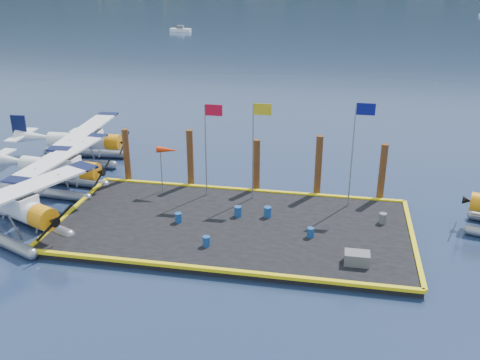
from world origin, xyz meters
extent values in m
plane|color=#172546|center=(0.00, 0.00, 0.00)|extent=(4000.00, 4000.00, 0.00)
cube|color=black|center=(0.00, 0.00, 0.20)|extent=(20.00, 10.00, 0.40)
cylinder|color=gray|center=(-11.86, -1.56, 0.33)|extent=(6.56, 3.30, 0.66)
cylinder|color=white|center=(-12.13, -2.77, 1.82)|extent=(5.20, 3.13, 1.22)
cube|color=white|center=(-11.52, -3.03, 2.21)|extent=(2.71, 2.07, 0.99)
cube|color=black|center=(-11.22, -3.16, 2.43)|extent=(1.88, 1.67, 0.61)
cylinder|color=orange|center=(-9.49, -3.89, 1.82)|extent=(1.52, 1.61, 1.28)
cube|color=black|center=(-8.62, -4.26, 1.82)|extent=(1.03, 2.29, 1.24)
cube|color=white|center=(-11.52, -3.03, 2.76)|extent=(5.43, 9.80, 0.13)
cube|color=#0A1036|center=(-9.66, 1.35, 2.76)|extent=(1.92, 1.57, 0.14)
cylinder|color=gray|center=(-12.96, 4.59, 0.31)|extent=(6.44, 1.18, 0.62)
cylinder|color=gray|center=(-13.16, 2.32, 0.31)|extent=(6.44, 1.18, 0.62)
cylinder|color=white|center=(-12.85, 3.43, 1.71)|extent=(4.89, 1.55, 1.14)
cube|color=white|center=(-12.24, 3.38, 2.07)|extent=(2.37, 1.33, 0.93)
cube|color=black|center=(-11.93, 3.35, 2.28)|extent=(1.54, 1.21, 0.57)
cylinder|color=orange|center=(-10.18, 3.20, 1.71)|extent=(1.13, 1.29, 1.20)
cube|color=black|center=(-9.30, 3.12, 1.71)|extent=(0.26, 2.30, 1.16)
cube|color=white|center=(-12.24, 3.38, 2.59)|extent=(2.36, 9.41, 0.12)
cube|color=#0A1036|center=(-11.85, 7.81, 2.59)|extent=(1.63, 1.06, 0.13)
cube|color=#0A1036|center=(-12.62, -1.05, 2.59)|extent=(1.63, 1.06, 0.13)
cylinder|color=gray|center=(-14.07, 10.14, 0.31)|extent=(6.47, 0.93, 0.62)
cylinder|color=gray|center=(-13.96, 7.85, 0.31)|extent=(6.47, 0.93, 0.62)
cylinder|color=white|center=(-13.81, 9.00, 1.72)|extent=(4.89, 1.37, 1.14)
cube|color=white|center=(-13.18, 9.03, 2.08)|extent=(2.34, 1.25, 0.94)
cube|color=black|center=(-12.87, 9.05, 2.29)|extent=(1.51, 1.16, 0.57)
cylinder|color=orange|center=(-11.11, 9.13, 1.72)|extent=(1.10, 1.26, 1.21)
cube|color=black|center=(-10.22, 9.17, 1.72)|extent=(0.17, 2.32, 1.17)
cube|color=white|center=(-13.18, 9.03, 2.60)|extent=(2.00, 9.43, 0.12)
cube|color=#0A1036|center=(-13.40, 13.50, 2.60)|extent=(1.60, 1.01, 0.14)
cube|color=#0A1036|center=(-12.97, 4.56, 2.60)|extent=(1.60, 1.01, 0.14)
cube|color=#0A1036|center=(-18.59, 8.78, 2.65)|extent=(1.15, 0.18, 1.77)
cube|color=white|center=(-18.49, 8.78, 1.98)|extent=(1.10, 3.58, 0.10)
cylinder|color=orange|center=(13.85, 2.95, 1.60)|extent=(1.23, 1.34, 1.12)
cube|color=black|center=(13.06, 3.18, 1.60)|extent=(0.64, 2.09, 1.09)
cylinder|color=navy|center=(-3.16, -0.36, 0.69)|extent=(0.41, 0.41, 0.58)
cylinder|color=navy|center=(4.48, -0.74, 0.67)|extent=(0.39, 0.39, 0.55)
cylinder|color=navy|center=(1.82, 1.31, 0.71)|extent=(0.45, 0.45, 0.63)
cylinder|color=navy|center=(-0.89, -2.77, 0.68)|extent=(0.39, 0.39, 0.56)
cylinder|color=#56575B|center=(8.47, 1.74, 0.70)|extent=(0.43, 0.43, 0.61)
cylinder|color=navy|center=(0.08, 1.07, 0.71)|extent=(0.44, 0.44, 0.62)
cube|color=#56575B|center=(6.94, -3.12, 0.71)|extent=(1.25, 0.83, 0.62)
cylinder|color=gray|center=(-2.50, 3.80, 3.40)|extent=(0.08, 0.08, 6.00)
cube|color=red|center=(-1.95, 3.80, 6.05)|extent=(1.10, 0.03, 0.70)
cylinder|color=gray|center=(0.50, 3.80, 3.50)|extent=(0.08, 0.08, 6.20)
cube|color=gold|center=(1.05, 3.80, 6.25)|extent=(1.10, 0.03, 0.70)
cylinder|color=gray|center=(6.50, 3.80, 3.65)|extent=(0.08, 0.08, 6.50)
cube|color=navy|center=(7.05, 3.80, 6.55)|extent=(1.10, 0.03, 0.70)
cylinder|color=gray|center=(-5.50, 3.80, 1.90)|extent=(0.07, 0.07, 3.00)
cone|color=red|center=(-5.00, 3.80, 3.30)|extent=(1.40, 0.44, 0.44)
cylinder|color=#492D14|center=(-8.50, 5.40, 2.00)|extent=(0.44, 0.44, 4.00)
cylinder|color=#492D14|center=(-4.00, 5.40, 2.10)|extent=(0.44, 0.44, 4.20)
cylinder|color=#492D14|center=(0.50, 5.40, 1.90)|extent=(0.44, 0.44, 3.80)
cylinder|color=#492D14|center=(4.50, 5.40, 2.15)|extent=(0.44, 0.44, 4.30)
cylinder|color=#492D14|center=(8.50, 5.40, 2.00)|extent=(0.44, 0.44, 4.00)
camera|label=1|loc=(5.51, -26.95, 14.43)|focal=40.00mm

